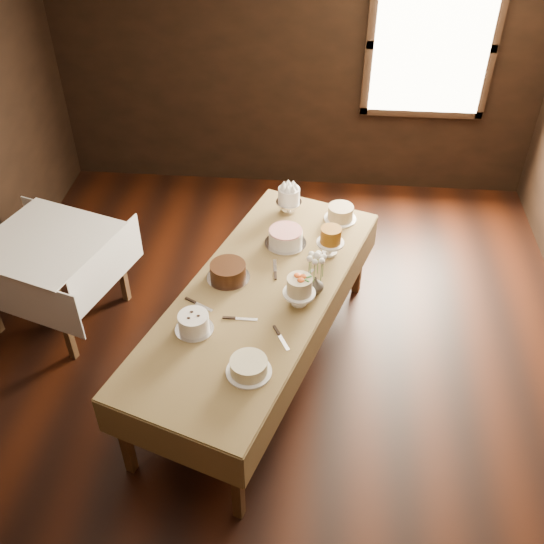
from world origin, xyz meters
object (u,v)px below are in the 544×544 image
Objects in this scene: cake_server_d at (307,274)px; cake_server_e at (204,307)px; cake_swirl at (194,323)px; cake_flowers at (299,292)px; cake_caramel at (330,242)px; cake_meringue at (289,200)px; cake_speckled at (340,213)px; flower_vase at (315,285)px; cake_cream at (249,367)px; cake_lattice at (286,238)px; cake_chocolate at (228,272)px; display_table at (259,298)px; cake_server_c at (275,266)px; cake_server_b at (284,342)px; side_table at (47,250)px; cake_server_a at (247,319)px.

cake_server_e is (-0.70, -0.42, 0.00)m from cake_server_d.
cake_swirl is 0.98m from cake_server_d.
cake_flowers is 0.67m from cake_server_e.
cake_meringue is at bearing 122.61° from cake_caramel.
flower_vase is at bearing -100.77° from cake_speckled.
cake_caramel is 1.88× the size of flower_vase.
flower_vase reaches higher than cake_cream.
cake_chocolate is (-0.39, -0.46, 0.00)m from cake_lattice.
display_table is 0.59m from cake_swirl.
cake_server_c is (0.09, 0.31, 0.06)m from display_table.
cake_swirl is (-0.89, -0.92, -0.04)m from cake_caramel.
cake_meringue is 1.77× the size of flower_vase.
flower_vase is at bearing 30.19° from cake_swirl.
cake_flowers reaches higher than cake_server_e.
cake_server_c is at bearing 76.19° from cake_server_e.
cake_caramel reaches higher than flower_vase.
cake_server_b and cake_server_d have the same top height.
flower_vase is (0.64, -0.10, 0.01)m from cake_chocolate.
cake_server_c is 1.00× the size of cake_server_d.
display_table is at bearing 47.55° from cake_swirl.
cake_cream is (-0.13, -1.35, -0.01)m from cake_lattice.
cake_server_b is (0.60, -0.07, -0.06)m from cake_swirl.
cake_cream is at bearing -27.41° from cake_server_e.
cake_caramel reaches higher than cake_server_c.
cake_lattice is at bearing 85.23° from cake_server_e.
side_table reaches higher than display_table.
cake_cream is 1.35× the size of cake_server_d.
cake_server_d is at bearing -108.10° from cake_speckled.
cake_caramel is 1.03× the size of cake_server_e.
cake_server_d is (0.57, 0.10, -0.06)m from cake_chocolate.
cake_lattice is 2.84× the size of flower_vase.
cake_caramel is at bearing -57.39° from cake_meringue.
cake_swirl is at bearing -124.83° from cake_speckled.
cake_server_b is 1.00× the size of cake_server_c.
cake_server_d is (0.39, 0.52, 0.00)m from cake_server_a.
cake_server_b is 0.73m from cake_server_d.
cake_cream is (0.26, -0.89, -0.01)m from cake_chocolate.
flower_vase is at bearing -137.89° from cake_server_c.
cake_swirl is 0.37m from cake_server_a.
side_table is 2.20m from flower_vase.
cake_flowers is at bearing -159.87° from cake_server_c.
cake_server_b is (-0.36, -1.45, -0.06)m from cake_speckled.
cake_caramel is (0.35, -0.55, 0.00)m from cake_meringue.
cake_lattice is 1.55× the size of cake_server_d.
cake_caramel is at bearing 77.98° from flower_vase.
cake_caramel is 0.33m from cake_server_d.
cake_flowers reaches higher than cake_lattice.
cake_server_d is (0.12, 0.72, 0.00)m from cake_server_b.
cake_chocolate is 2.43× the size of flower_vase.
cake_server_a is at bearing -144.25° from flower_vase.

